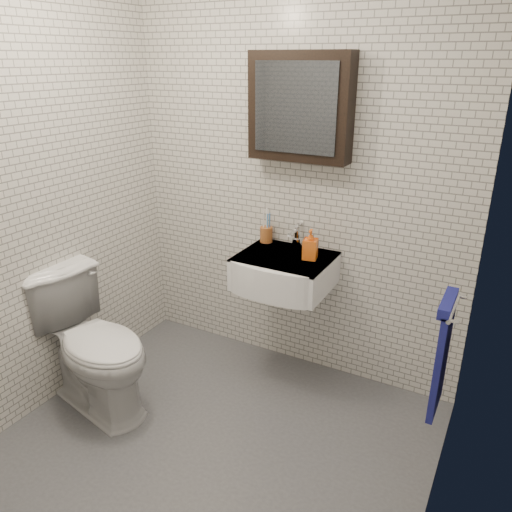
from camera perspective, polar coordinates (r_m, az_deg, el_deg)
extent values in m
cube|color=#4D4F55|center=(2.90, -5.03, -20.75)|extent=(2.20, 2.00, 0.01)
cube|color=silver|center=(3.10, 4.49, 8.43)|extent=(2.20, 0.02, 2.50)
cube|color=silver|center=(1.61, -26.68, -7.11)|extent=(2.20, 0.02, 2.50)
cube|color=silver|center=(3.00, -23.82, 6.18)|extent=(0.02, 2.00, 2.50)
cube|color=silver|center=(1.90, 22.57, -2.05)|extent=(0.02, 2.00, 2.50)
cube|color=white|center=(3.04, 3.32, -1.74)|extent=(0.55, 0.45, 0.20)
cylinder|color=silver|center=(3.03, 3.52, -0.08)|extent=(0.31, 0.31, 0.02)
cylinder|color=silver|center=(3.02, 3.52, 0.06)|extent=(0.04, 0.04, 0.01)
cube|color=white|center=(3.01, 3.36, -0.08)|extent=(0.55, 0.45, 0.01)
cylinder|color=silver|center=(3.13, 4.67, 1.50)|extent=(0.06, 0.06, 0.06)
cylinder|color=silver|center=(3.11, 4.70, 2.54)|extent=(0.03, 0.03, 0.08)
cylinder|color=silver|center=(3.05, 4.26, 2.74)|extent=(0.02, 0.12, 0.02)
cube|color=silver|center=(3.12, 4.96, 3.65)|extent=(0.02, 0.09, 0.01)
cube|color=black|center=(2.94, 5.09, 16.59)|extent=(0.60, 0.14, 0.60)
cube|color=#3F444C|center=(2.87, 4.45, 16.48)|extent=(0.49, 0.01, 0.49)
cylinder|color=silver|center=(2.34, 21.65, -5.51)|extent=(0.02, 0.30, 0.02)
cylinder|color=silver|center=(2.46, 22.55, -4.35)|extent=(0.04, 0.02, 0.02)
cylinder|color=silver|center=(2.23, 21.68, -6.98)|extent=(0.04, 0.02, 0.02)
cube|color=navy|center=(2.47, 20.43, -11.03)|extent=(0.03, 0.26, 0.54)
cube|color=navy|center=(2.34, 21.10, -5.07)|extent=(0.05, 0.26, 0.05)
cylinder|color=#A15828|center=(3.21, 1.18, 2.48)|extent=(0.08, 0.08, 0.10)
cylinder|color=white|center=(3.19, 0.87, 3.57)|extent=(0.02, 0.03, 0.19)
cylinder|color=#3D7EC4|center=(3.18, 1.32, 3.34)|extent=(0.01, 0.02, 0.17)
cylinder|color=white|center=(3.21, 1.23, 3.75)|extent=(0.02, 0.04, 0.20)
cylinder|color=#3D7EC4|center=(3.20, 1.56, 3.49)|extent=(0.02, 0.04, 0.18)
imported|color=orange|center=(2.94, 6.23, 1.33)|extent=(0.10, 0.10, 0.18)
imported|color=white|center=(3.09, -18.11, -9.50)|extent=(0.89, 0.63, 0.83)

